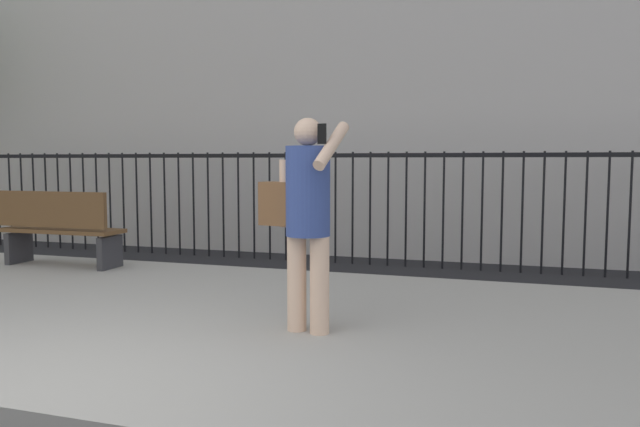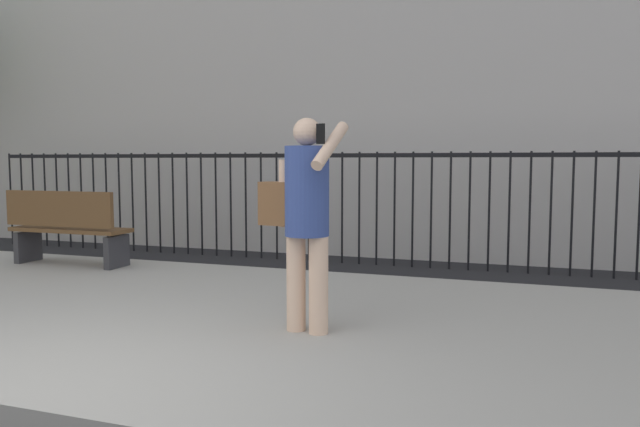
% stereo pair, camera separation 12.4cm
% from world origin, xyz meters
% --- Properties ---
extents(sidewalk, '(28.00, 4.40, 0.15)m').
position_xyz_m(sidewalk, '(0.00, 2.20, 0.07)').
color(sidewalk, '#9E9B93').
rests_on(sidewalk, ground).
extents(iron_fence, '(12.03, 0.04, 1.60)m').
position_xyz_m(iron_fence, '(0.00, 5.90, 1.02)').
color(iron_fence, black).
rests_on(iron_fence, ground).
extents(pedestrian_on_phone, '(0.69, 0.49, 1.65)m').
position_xyz_m(pedestrian_on_phone, '(1.06, 1.90, 1.11)').
color(pedestrian_on_phone, beige).
rests_on(pedestrian_on_phone, sidewalk).
extents(street_bench, '(1.60, 0.45, 0.95)m').
position_xyz_m(street_bench, '(-2.84, 3.71, 0.65)').
color(street_bench, brown).
rests_on(street_bench, sidewalk).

